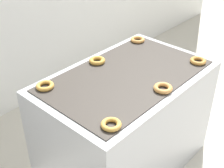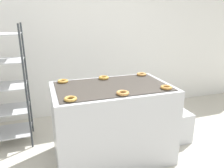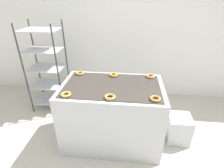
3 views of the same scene
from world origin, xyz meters
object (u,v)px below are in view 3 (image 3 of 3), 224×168
(donut_far_right, at_px, (150,76))
(fryer_machine, at_px, (112,114))
(donut_near_right, at_px, (155,99))
(donut_far_center, at_px, (113,75))
(donut_near_center, at_px, (110,97))
(donut_far_left, at_px, (80,73))
(baking_rack_cart, at_px, (47,68))
(donut_near_left, at_px, (66,94))
(glaze_bin, at_px, (178,129))

(donut_far_right, bearing_deg, fryer_machine, -149.10)
(donut_near_right, height_order, donut_far_center, donut_far_center)
(donut_far_center, relative_size, donut_far_right, 1.01)
(donut_near_right, distance_m, donut_far_right, 0.60)
(donut_far_right, bearing_deg, donut_near_center, -129.33)
(donut_near_center, xyz_separation_m, donut_far_left, (-0.52, 0.62, -0.00))
(baking_rack_cart, distance_m, donut_far_left, 0.85)
(donut_near_right, distance_m, donut_far_left, 1.20)
(baking_rack_cart, relative_size, donut_far_right, 12.56)
(donut_near_center, relative_size, donut_far_left, 1.03)
(donut_far_left, height_order, donut_far_right, same)
(donut_near_left, xyz_separation_m, donut_far_right, (1.03, 0.62, 0.00))
(baking_rack_cart, distance_m, donut_far_center, 1.32)
(donut_far_center, bearing_deg, donut_near_right, -47.83)
(donut_far_left, bearing_deg, donut_far_center, -1.05)
(baking_rack_cart, xyz_separation_m, donut_near_right, (1.77, -1.03, 0.12))
(baking_rack_cart, height_order, donut_far_left, baking_rack_cart)
(glaze_bin, xyz_separation_m, donut_near_right, (-0.45, -0.36, 0.73))
(glaze_bin, bearing_deg, donut_far_right, 152.32)
(fryer_machine, bearing_deg, donut_far_center, 92.21)
(glaze_bin, distance_m, donut_near_center, 1.27)
(fryer_machine, xyz_separation_m, donut_near_center, (0.01, -0.31, 0.48))
(fryer_machine, height_order, baking_rack_cart, baking_rack_cart)
(donut_far_left, xyz_separation_m, donut_far_center, (0.50, -0.01, 0.00))
(donut_far_center, bearing_deg, baking_rack_cart, 160.66)
(donut_far_right, bearing_deg, donut_far_center, -178.67)
(donut_near_left, distance_m, donut_far_center, 0.79)
(donut_far_center, bearing_deg, donut_near_left, -129.51)
(fryer_machine, bearing_deg, donut_near_left, -148.89)
(donut_far_left, xyz_separation_m, donut_far_right, (1.04, 0.00, -0.00))
(glaze_bin, bearing_deg, donut_far_center, 167.04)
(glaze_bin, relative_size, donut_near_left, 3.42)
(fryer_machine, bearing_deg, donut_near_center, -88.43)
(baking_rack_cart, bearing_deg, donut_near_left, -54.90)
(donut_near_center, bearing_deg, donut_near_left, 179.67)
(donut_near_center, distance_m, donut_far_left, 0.81)
(fryer_machine, distance_m, donut_near_right, 0.77)
(donut_far_left, distance_m, donut_far_center, 0.50)
(fryer_machine, xyz_separation_m, donut_near_left, (-0.51, -0.31, 0.48))
(glaze_bin, bearing_deg, donut_near_right, -141.22)
(donut_near_left, height_order, donut_far_left, donut_far_left)
(fryer_machine, xyz_separation_m, donut_far_right, (0.52, 0.31, 0.48))
(fryer_machine, bearing_deg, glaze_bin, 4.18)
(baking_rack_cart, xyz_separation_m, donut_far_left, (0.73, -0.42, 0.12))
(baking_rack_cart, relative_size, donut_far_left, 12.63)
(glaze_bin, xyz_separation_m, donut_near_center, (-0.97, -0.38, 0.73))
(fryer_machine, relative_size, donut_near_right, 10.68)
(baking_rack_cart, xyz_separation_m, donut_near_center, (1.26, -1.05, 0.12))
(donut_near_left, bearing_deg, baking_rack_cart, 125.10)
(baking_rack_cart, distance_m, donut_near_right, 2.05)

